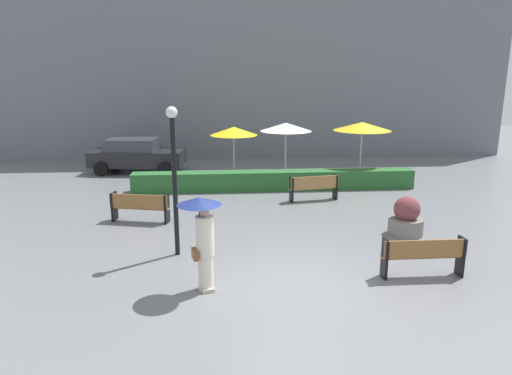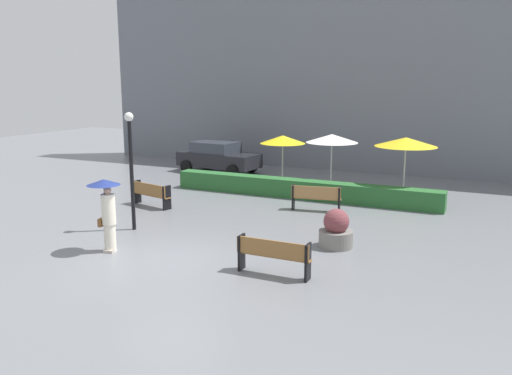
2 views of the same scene
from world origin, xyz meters
TOP-DOWN VIEW (x-y plane):
  - ground_plane at (0.00, 0.00)m, footprint 60.00×60.00m
  - bench_back_row at (1.76, 6.67)m, footprint 1.82×0.62m
  - bench_far_left at (-4.05, 4.65)m, footprint 1.85×0.77m
  - bench_near_right at (2.90, 0.11)m, footprint 1.87×0.33m
  - pedestrian_with_umbrella at (-1.95, -0.12)m, footprint 0.91×0.91m
  - planter_pot at (3.63, 2.90)m, footprint 0.97×0.97m
  - lamp_post at (-2.68, 1.91)m, footprint 0.28×0.28m
  - patio_umbrella_yellow at (-0.98, 10.16)m, footprint 1.98×1.98m
  - patio_umbrella_white at (1.22, 10.21)m, footprint 2.18×2.18m
  - patio_umbrella_yellow_far at (4.34, 9.67)m, footprint 2.38×2.38m
  - hedge_strip at (0.54, 8.40)m, footprint 11.03×0.70m
  - building_facade at (0.00, 16.00)m, footprint 28.00×1.20m
  - parked_car at (-5.42, 12.27)m, footprint 4.36×2.32m

SIDE VIEW (x-z plane):
  - ground_plane at x=0.00m, z-range 0.00..0.00m
  - hedge_strip at x=0.54m, z-range 0.00..0.74m
  - planter_pot at x=3.63m, z-range -0.08..1.03m
  - bench_far_left at x=-4.05m, z-range 0.08..0.97m
  - bench_back_row at x=1.76m, z-range 0.09..1.00m
  - bench_near_right at x=2.90m, z-range 0.10..1.00m
  - parked_car at x=-5.42m, z-range 0.03..1.60m
  - pedestrian_with_umbrella at x=-1.95m, z-range 0.27..2.29m
  - patio_umbrella_yellow at x=-0.98m, z-range 0.97..3.26m
  - patio_umbrella_white at x=1.22m, z-range 1.04..3.48m
  - lamp_post at x=-2.68m, z-range 0.43..4.13m
  - patio_umbrella_yellow_far at x=4.34m, z-range 1.07..3.57m
  - building_facade at x=0.00m, z-range 0.00..9.52m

